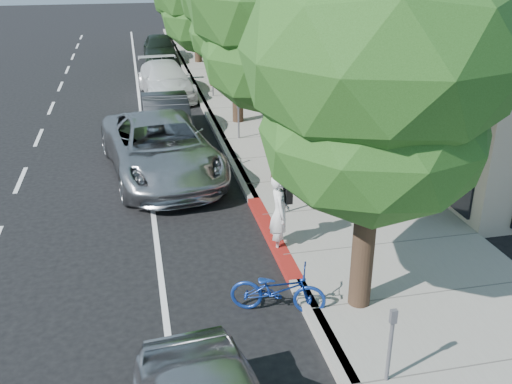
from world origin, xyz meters
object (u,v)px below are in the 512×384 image
object	(u,v)px
street_tree_0	(379,58)
bicycle	(278,290)
cyclist	(280,213)
dark_sedan	(166,118)
white_pickup	(166,80)
dark_suv_far	(160,48)
pedestrian	(361,131)
silver_suv	(161,148)

from	to	relation	value
street_tree_0	bicycle	bearing A→B (deg)	169.64
cyclist	bicycle	distance (m)	2.34
cyclist	bicycle	bearing A→B (deg)	172.86
dark_sedan	white_pickup	bearing A→B (deg)	85.17
cyclist	white_pickup	size ratio (longest dim) A/B	0.36
street_tree_0	dark_suv_far	world-z (taller)	street_tree_0
street_tree_0	pedestrian	bearing A→B (deg)	68.21
dark_suv_far	street_tree_0	bearing A→B (deg)	-85.24
street_tree_0	dark_sedan	xyz separation A→B (m)	(-2.70, 11.00, -3.87)
bicycle	dark_sedan	bearing A→B (deg)	26.40
pedestrian	cyclist	bearing A→B (deg)	32.58
silver_suv	dark_suv_far	distance (m)	17.81
cyclist	pedestrian	size ratio (longest dim) A/B	0.97
dark_sedan	white_pickup	distance (m)	6.01
bicycle	silver_suv	distance (m)	7.42
cyclist	silver_suv	xyz separation A→B (m)	(-2.23, 5.01, -0.04)
street_tree_0	silver_suv	bearing A→B (deg)	112.46
street_tree_0	silver_suv	distance (m)	8.94
bicycle	silver_suv	xyz separation A→B (m)	(-1.63, 7.23, 0.39)
pedestrian	silver_suv	bearing A→B (deg)	-22.51
dark_suv_far	bicycle	bearing A→B (deg)	-88.55
street_tree_0	white_pickup	xyz separation A→B (m)	(-2.30, 17.00, -3.87)
street_tree_0	pedestrian	size ratio (longest dim) A/B	4.04
white_pickup	pedestrian	world-z (taller)	pedestrian
dark_sedan	pedestrian	size ratio (longest dim) A/B	2.42
cyclist	silver_suv	distance (m)	5.48
bicycle	dark_sedan	distance (m)	10.80
cyclist	pedestrian	bearing A→B (deg)	-30.92
silver_suv	dark_suv_far	world-z (taller)	silver_suv
bicycle	white_pickup	distance (m)	16.75
pedestrian	bicycle	bearing A→B (deg)	39.19
dark_sedan	street_tree_0	bearing A→B (deg)	-77.25
cyclist	dark_suv_far	size ratio (longest dim) A/B	0.40
street_tree_0	white_pickup	size ratio (longest dim) A/B	1.48
cyclist	pedestrian	world-z (taller)	pedestrian
cyclist	bicycle	size ratio (longest dim) A/B	1.02
bicycle	street_tree_0	bearing A→B (deg)	-80.47
cyclist	silver_suv	size ratio (longest dim) A/B	0.29
cyclist	dark_sedan	size ratio (longest dim) A/B	0.40
dark_sedan	pedestrian	bearing A→B (deg)	-36.28
bicycle	dark_suv_far	size ratio (longest dim) A/B	0.39
dark_sedan	dark_suv_far	xyz separation A→B (m)	(0.66, 14.28, 0.04)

